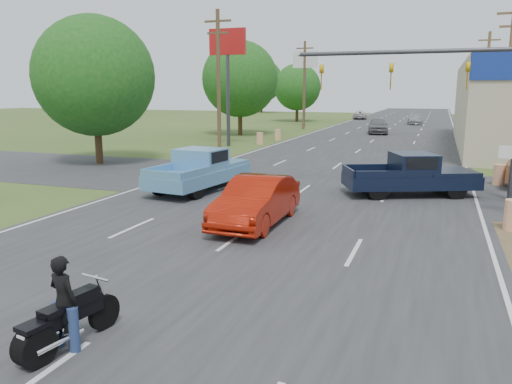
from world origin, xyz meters
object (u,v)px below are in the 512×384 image
at_px(distant_car_white, 360,115).
at_px(red_convertible, 256,202).
at_px(blue_pickup, 201,169).
at_px(navy_pickup, 413,174).
at_px(distant_car_silver, 415,120).
at_px(rider, 64,306).
at_px(distant_car_grey, 378,126).
at_px(motorcycle, 63,324).

bearing_deg(distant_car_white, red_convertible, 88.28).
bearing_deg(red_convertible, distant_car_white, 95.96).
distance_m(blue_pickup, navy_pickup, 9.26).
relative_size(distant_car_silver, distant_car_white, 0.94).
xyz_separation_m(rider, navy_pickup, (4.88, 15.69, 0.12)).
height_order(rider, navy_pickup, navy_pickup).
bearing_deg(distant_car_grey, red_convertible, -97.58).
height_order(motorcycle, blue_pickup, blue_pickup).
distance_m(navy_pickup, distant_car_silver, 48.70).
xyz_separation_m(red_convertible, distant_car_white, (-6.54, 65.92, -0.13)).
relative_size(rider, distant_car_white, 0.34).
height_order(red_convertible, distant_car_silver, red_convertible).
bearing_deg(distant_car_grey, distant_car_silver, 71.92).
bearing_deg(navy_pickup, red_convertible, -57.65).
bearing_deg(distant_car_silver, distant_car_white, 124.70).
distance_m(red_convertible, distant_car_white, 66.24).
xyz_separation_m(motorcycle, distant_car_grey, (-0.28, 47.40, 0.34)).
distance_m(red_convertible, blue_pickup, 6.50).
xyz_separation_m(red_convertible, distant_car_grey, (-0.54, 38.47, 0.03)).
bearing_deg(distant_car_white, distant_car_grey, 94.95).
height_order(navy_pickup, distant_car_silver, navy_pickup).
xyz_separation_m(motorcycle, distant_car_white, (-6.28, 74.84, 0.17)).
xyz_separation_m(blue_pickup, distant_car_silver, (6.77, 50.68, -0.30)).
distance_m(red_convertible, navy_pickup, 8.24).
distance_m(motorcycle, distant_car_grey, 47.40).
distance_m(rider, navy_pickup, 16.43).
height_order(red_convertible, distant_car_grey, distant_car_grey).
distance_m(red_convertible, rider, 8.87).
distance_m(blue_pickup, distant_car_white, 61.17).
bearing_deg(distant_car_silver, red_convertible, -98.19).
bearing_deg(blue_pickup, navy_pickup, 19.75).
distance_m(blue_pickup, distant_car_silver, 51.13).
height_order(navy_pickup, distant_car_grey, navy_pickup).
relative_size(motorcycle, distant_car_silver, 0.48).
xyz_separation_m(blue_pickup, distant_car_grey, (3.87, 33.69, -0.12)).
bearing_deg(rider, red_convertible, -81.77).
bearing_deg(distant_car_silver, rider, -98.07).
relative_size(navy_pickup, distant_car_grey, 1.21).
relative_size(navy_pickup, distant_car_white, 1.24).
height_order(distant_car_grey, distant_car_white, distant_car_grey).
bearing_deg(navy_pickup, distant_car_silver, 159.23).
bearing_deg(navy_pickup, blue_pickup, -100.75).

